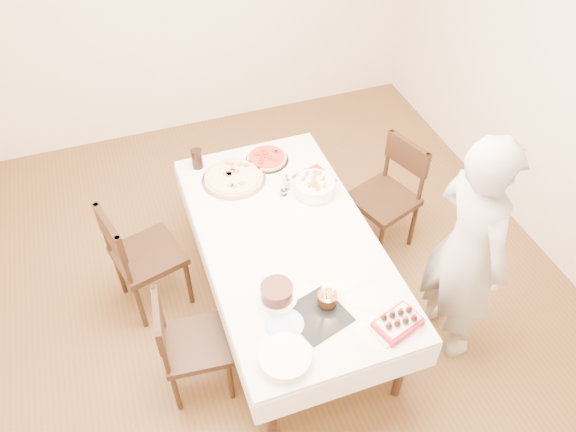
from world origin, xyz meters
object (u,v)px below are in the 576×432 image
object	(u,v)px
chair_right_savory	(383,200)
cola_glass	(197,159)
person	(468,251)
pasta_bowl	(315,187)
strawberry_box	(398,322)
dining_table	(288,273)
pizza_pepperoni	(267,158)
layer_cake	(277,292)
chair_left_dessert	(196,344)
taper_candle	(284,182)
pizza_white	(234,178)
chair_left_savory	(148,255)
birthday_cake	(327,295)

from	to	relation	value
chair_right_savory	cola_glass	world-z (taller)	chair_right_savory
person	pasta_bowl	world-z (taller)	person
strawberry_box	dining_table	bearing A→B (deg)	112.88
pasta_bowl	cola_glass	size ratio (longest dim) A/B	1.87
chair_right_savory	pizza_pepperoni	distance (m)	0.98
layer_cake	chair_left_dessert	bearing A→B (deg)	175.10
taper_candle	pizza_pepperoni	bearing A→B (deg)	89.33
cola_glass	layer_cake	size ratio (longest dim) A/B	0.62
chair_left_dessert	layer_cake	xyz separation A→B (m)	(0.53, -0.05, 0.36)
pizza_white	taper_candle	size ratio (longest dim) A/B	1.95
chair_right_savory	chair_left_savory	distance (m)	1.87
chair_right_savory	person	distance (m)	1.07
chair_right_savory	person	bearing A→B (deg)	-106.42
taper_candle	dining_table	bearing A→B (deg)	-105.48
pasta_bowl	strawberry_box	size ratio (longest dim) A/B	1.09
chair_right_savory	strawberry_box	distance (m)	1.41
chair_right_savory	layer_cake	bearing A→B (deg)	-164.15
pizza_white	strawberry_box	bearing A→B (deg)	-70.58
taper_candle	layer_cake	xyz separation A→B (m)	(-0.35, -0.88, -0.07)
chair_left_dessert	pizza_pepperoni	xyz separation A→B (m)	(0.89, 1.25, 0.33)
chair_left_savory	person	bearing A→B (deg)	136.89
chair_right_savory	pizza_pepperoni	bearing A→B (deg)	130.90
chair_right_savory	pasta_bowl	world-z (taller)	chair_right_savory
strawberry_box	pizza_pepperoni	bearing A→B (deg)	98.26
chair_right_savory	pasta_bowl	distance (m)	0.68
dining_table	pasta_bowl	distance (m)	0.66
pasta_bowl	taper_candle	xyz separation A→B (m)	(-0.22, 0.05, 0.07)
dining_table	strawberry_box	bearing A→B (deg)	-67.12
pizza_pepperoni	birthday_cake	xyz separation A→B (m)	(-0.08, -1.43, 0.06)
chair_left_dessert	cola_glass	distance (m)	1.45
chair_left_savory	chair_left_dessert	world-z (taller)	chair_left_savory
birthday_cake	layer_cake	bearing A→B (deg)	152.80
birthday_cake	person	bearing A→B (deg)	-1.19
pizza_pepperoni	birthday_cake	size ratio (longest dim) A/B	2.52
chair_right_savory	pasta_bowl	bearing A→B (deg)	160.99
pizza_white	cola_glass	size ratio (longest dim) A/B	3.05
pasta_bowl	cola_glass	distance (m)	0.94
person	pizza_white	distance (m)	1.77
dining_table	strawberry_box	distance (m)	1.04
cola_glass	layer_cake	world-z (taller)	cola_glass
pizza_pepperoni	cola_glass	distance (m)	0.54
chair_left_dessert	person	world-z (taller)	person
pizza_pepperoni	pizza_white	bearing A→B (deg)	-155.56
pasta_bowl	cola_glass	world-z (taller)	cola_glass
pizza_pepperoni	layer_cake	bearing A→B (deg)	-105.35
dining_table	chair_left_savory	size ratio (longest dim) A/B	2.20
pizza_white	birthday_cake	bearing A→B (deg)	-79.99
strawberry_box	person	bearing A→B (deg)	23.81
pizza_pepperoni	birthday_cake	distance (m)	1.44
pizza_white	chair_left_savory	bearing A→B (deg)	-158.64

